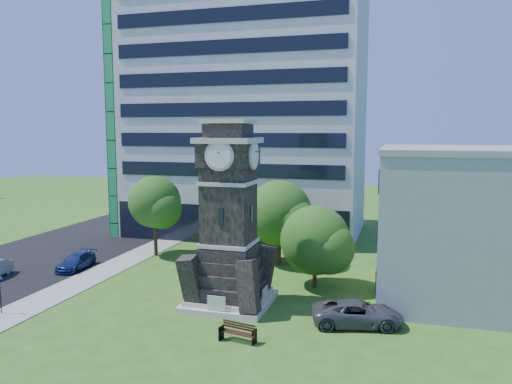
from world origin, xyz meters
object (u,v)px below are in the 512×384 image
(car_east_lot, at_px, (357,313))
(park_bench, at_px, (238,332))
(car_street_north, at_px, (76,262))
(street_sign, at_px, (0,290))
(clock_tower, at_px, (229,226))

(car_east_lot, height_order, park_bench, car_east_lot)
(car_street_north, height_order, street_sign, street_sign)
(park_bench, distance_m, street_sign, 15.70)
(car_east_lot, bearing_deg, car_street_north, 63.02)
(clock_tower, xyz_separation_m, park_bench, (2.42, -5.47, -4.72))
(car_east_lot, relative_size, street_sign, 2.13)
(clock_tower, bearing_deg, park_bench, -66.17)
(clock_tower, xyz_separation_m, car_east_lot, (8.51, -1.36, -4.54))
(car_street_north, bearing_deg, clock_tower, -20.79)
(car_east_lot, relative_size, park_bench, 2.63)
(car_street_north, distance_m, street_sign, 10.46)
(car_street_north, distance_m, car_east_lot, 24.38)
(car_street_north, xyz_separation_m, car_east_lot, (23.68, -5.83, 0.12))
(clock_tower, relative_size, park_bench, 6.01)
(park_bench, height_order, street_sign, street_sign)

